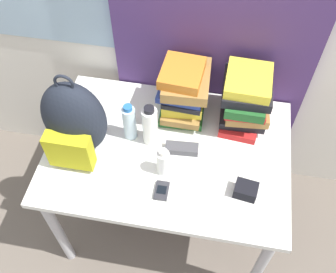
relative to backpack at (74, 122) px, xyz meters
name	(u,v)px	position (x,y,z in m)	size (l,w,h in m)	color
desk	(168,160)	(0.39, 0.06, -0.28)	(1.11, 0.77, 0.72)	silver
backpack	(74,122)	(0.00, 0.00, 0.00)	(0.28, 0.24, 0.45)	#1E232D
book_stack_left	(184,91)	(0.43, 0.30, -0.05)	(0.23, 0.28, 0.30)	#1E5623
book_stack_center	(246,99)	(0.71, 0.30, -0.04)	(0.23, 0.28, 0.30)	red
water_bottle	(130,122)	(0.21, 0.11, -0.09)	(0.06, 0.06, 0.21)	silver
sports_bottle	(150,126)	(0.30, 0.10, -0.08)	(0.07, 0.07, 0.23)	white
sunscreen_bottle	(163,162)	(0.39, -0.06, -0.12)	(0.06, 0.06, 0.16)	white
cell_phone	(162,191)	(0.40, -0.16, -0.18)	(0.06, 0.09, 0.02)	#2D2D33
sunglasses_case	(182,149)	(0.46, 0.06, -0.17)	(0.15, 0.07, 0.04)	#47474C
camera_pouch	(246,190)	(0.75, -0.11, -0.16)	(0.10, 0.09, 0.06)	black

